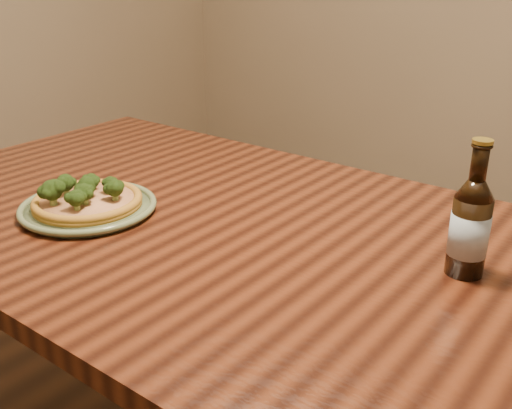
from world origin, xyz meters
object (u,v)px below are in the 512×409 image
Objects in this scene: beer_bottle at (470,226)px; pizza at (86,199)px; plate at (88,207)px; table at (224,263)px.

pizza is at bearing -153.61° from beer_bottle.
pizza reaches higher than plate.
table is 0.30m from plate.
plate is 0.02m from pizza.
pizza is at bearing -152.11° from table.
table is at bearing 27.59° from plate.
beer_bottle is (0.71, 0.22, 0.08)m from plate.
plate is at bearing -153.74° from beer_bottle.
plate is 1.26× the size of pizza.
plate is at bearing -152.41° from table.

